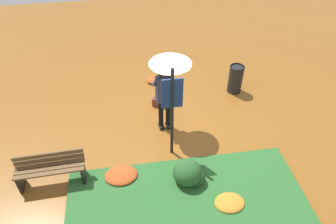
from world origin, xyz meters
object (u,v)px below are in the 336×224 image
Objects in this scene: person_with_umbrella at (168,75)px; info_sign_post at (172,104)px; handbag at (158,102)px; park_bench at (50,169)px; trash_bin at (235,79)px.

person_with_umbrella is 0.89× the size of info_sign_post.
info_sign_post is 6.22× the size of handbag.
person_with_umbrella reaches higher than park_bench.
trash_bin is at bearing 29.11° from person_with_umbrella.
info_sign_post reaches higher than person_with_umbrella.
person_with_umbrella is at bearing -150.89° from trash_bin.
info_sign_post is 2.76× the size of trash_bin.
info_sign_post is at bearing -86.95° from handbag.
park_bench is at bearing -152.70° from person_with_umbrella.
park_bench is at bearing -169.87° from info_sign_post.
handbag is 0.26× the size of park_bench.
trash_bin reaches higher than park_bench.
info_sign_post reaches higher than handbag.
person_with_umbrella is 3.20m from park_bench.
trash_bin is at bearing 43.82° from info_sign_post.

